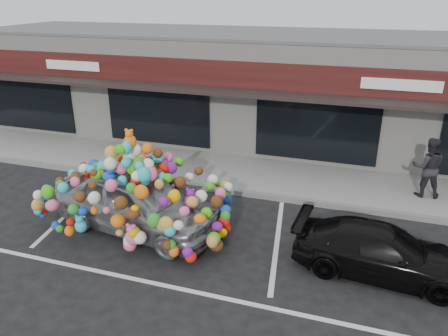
% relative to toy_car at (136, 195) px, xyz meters
% --- Properties ---
extents(ground, '(90.00, 90.00, 0.00)m').
position_rel_toy_car_xyz_m(ground, '(0.83, 0.29, -0.97)').
color(ground, black).
rests_on(ground, ground).
extents(shop_building, '(24.00, 7.20, 4.31)m').
position_rel_toy_car_xyz_m(shop_building, '(0.83, 8.73, 1.19)').
color(shop_building, beige).
rests_on(shop_building, ground).
extents(sidewalk, '(26.00, 3.00, 0.15)m').
position_rel_toy_car_xyz_m(sidewalk, '(0.83, 4.29, -0.89)').
color(sidewalk, gray).
rests_on(sidewalk, ground).
extents(kerb, '(26.00, 0.18, 0.16)m').
position_rel_toy_car_xyz_m(kerb, '(0.83, 2.79, -0.89)').
color(kerb, slate).
rests_on(kerb, ground).
extents(parking_stripe_left, '(0.73, 4.37, 0.01)m').
position_rel_toy_car_xyz_m(parking_stripe_left, '(-2.37, 0.49, -0.97)').
color(parking_stripe_left, silver).
rests_on(parking_stripe_left, ground).
extents(parking_stripe_mid, '(0.73, 4.37, 0.01)m').
position_rel_toy_car_xyz_m(parking_stripe_mid, '(3.63, 0.49, -0.97)').
color(parking_stripe_mid, silver).
rests_on(parking_stripe_mid, ground).
extents(lane_line, '(14.00, 0.12, 0.01)m').
position_rel_toy_car_xyz_m(lane_line, '(2.83, -2.01, -0.97)').
color(lane_line, silver).
rests_on(lane_line, ground).
extents(toy_car, '(3.32, 5.19, 2.86)m').
position_rel_toy_car_xyz_m(toy_car, '(0.00, 0.00, 0.00)').
color(toy_car, silver).
rests_on(toy_car, ground).
extents(black_sedan, '(1.82, 3.94, 1.11)m').
position_rel_toy_car_xyz_m(black_sedan, '(6.06, -0.08, -0.41)').
color(black_sedan, black).
rests_on(black_sedan, ground).
extents(pedestrian_b, '(0.94, 0.76, 1.82)m').
position_rel_toy_car_xyz_m(pedestrian_b, '(7.31, 4.19, 0.09)').
color(pedestrian_b, black).
rests_on(pedestrian_b, sidewalk).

